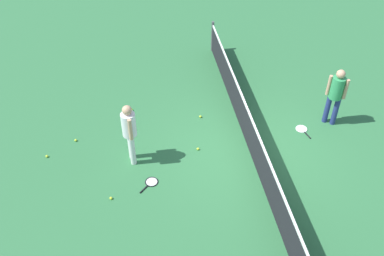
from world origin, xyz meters
TOP-DOWN VIEW (x-y plane):
  - ground_plane at (0.00, 0.00)m, footprint 40.00×40.00m
  - court_net at (0.00, 0.00)m, footprint 10.09×0.09m
  - player_near_side at (-0.11, -2.96)m, footprint 0.53×0.38m
  - player_far_side at (-0.74, 2.43)m, footprint 0.47×0.48m
  - tennis_racket_near_player at (0.72, -2.59)m, footprint 0.54×0.53m
  - tennis_racket_far_player at (-0.55, 1.60)m, footprint 0.61×0.38m
  - tennis_ball_near_player at (-1.04, -4.41)m, footprint 0.07×0.07m
  - tennis_ball_by_net at (-0.55, -5.10)m, footprint 0.07×0.07m
  - tennis_ball_midcourt at (-1.49, -1.02)m, footprint 0.07×0.07m
  - tennis_ball_baseline at (-0.21, -1.30)m, footprint 0.07×0.07m
  - tennis_ball_stray_left at (-2.11, -2.90)m, footprint 0.07×0.07m
  - tennis_ball_stray_right at (1.08, -3.53)m, footprint 0.07×0.07m

SIDE VIEW (x-z plane):
  - ground_plane at x=0.00m, z-range 0.00..0.00m
  - tennis_racket_near_player at x=0.72m, z-range 0.00..0.03m
  - tennis_racket_far_player at x=-0.55m, z-range 0.00..0.03m
  - tennis_ball_near_player at x=-1.04m, z-range 0.00..0.07m
  - tennis_ball_by_net at x=-0.55m, z-range 0.00..0.07m
  - tennis_ball_midcourt at x=-1.49m, z-range 0.00..0.07m
  - tennis_ball_baseline at x=-0.21m, z-range 0.00..0.07m
  - tennis_ball_stray_left at x=-2.11m, z-range 0.00..0.07m
  - tennis_ball_stray_right at x=1.08m, z-range 0.00..0.07m
  - court_net at x=0.00m, z-range -0.03..1.04m
  - player_near_side at x=-0.11m, z-range 0.16..1.86m
  - player_far_side at x=-0.74m, z-range 0.16..1.86m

